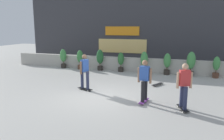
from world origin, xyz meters
name	(u,v)px	position (x,y,z in m)	size (l,w,h in m)	color
ground_plane	(101,97)	(0.00, 0.00, 0.00)	(48.00, 48.00, 0.00)	#B2AFA8
planter_wall	(133,64)	(0.00, 6.00, 0.45)	(18.00, 0.40, 0.90)	#B2ADA3
building_backdrop	(145,23)	(0.00, 10.00, 3.25)	(20.00, 2.08, 6.50)	#38383D
potted_plant_0	(63,57)	(-5.06, 5.55, 0.77)	(0.45, 0.45, 1.37)	#2D2823
potted_plant_1	(80,58)	(-3.72, 5.55, 0.75)	(0.43, 0.43, 1.33)	brown
potted_plant_2	(100,58)	(-2.22, 5.55, 0.82)	(0.47, 0.47, 1.42)	#2D2823
potted_plant_3	(121,61)	(-0.75, 5.55, 0.71)	(0.41, 0.41, 1.28)	#2D2823
potted_plant_4	(144,61)	(0.80, 5.55, 0.79)	(0.46, 0.46, 1.39)	black
potted_plant_5	(167,63)	(2.23, 5.55, 0.75)	(0.43, 0.43, 1.33)	#2D2823
potted_plant_6	(191,62)	(3.62, 5.55, 0.86)	(0.51, 0.51, 1.48)	#2D2823
potted_plant_7	(216,66)	(5.02, 5.55, 0.69)	(0.39, 0.39, 1.26)	brown
skater_far_left	(184,84)	(3.34, -0.43, 0.94)	(0.53, 0.82, 1.70)	black
skater_by_wall_right	(85,71)	(-1.10, 0.77, 0.94)	(0.82, 0.53, 1.70)	black
skater_foreground	(144,79)	(1.86, -0.09, 0.94)	(0.56, 0.82, 1.70)	#72338C
skateboard_near_camera	(158,84)	(2.04, 2.73, 0.06)	(0.54, 0.80, 0.08)	black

